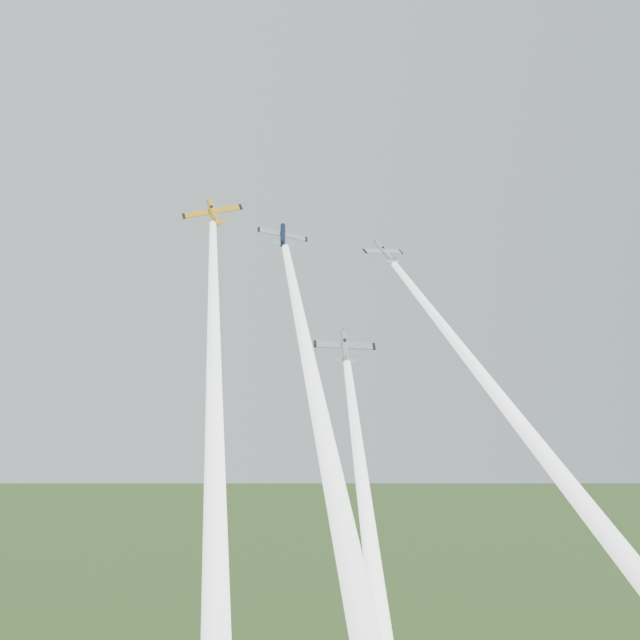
# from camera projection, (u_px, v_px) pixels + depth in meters

# --- Properties ---
(plane_yellow) EXTENTS (8.62, 8.69, 8.42)m
(plane_yellow) POSITION_uv_depth(u_px,v_px,m) (213.00, 212.00, 113.10)
(plane_yellow) COLOR #F5AE15
(smoke_trail_yellow) EXTENTS (13.13, 56.52, 54.29)m
(smoke_trail_yellow) POSITION_uv_depth(u_px,v_px,m) (214.00, 413.00, 80.23)
(smoke_trail_yellow) COLOR white
(plane_navy) EXTENTS (8.41, 6.67, 6.69)m
(plane_navy) POSITION_uv_depth(u_px,v_px,m) (283.00, 235.00, 110.06)
(plane_navy) COLOR #0C1637
(smoke_trail_navy) EXTENTS (9.05, 45.48, 43.43)m
(smoke_trail_navy) POSITION_uv_depth(u_px,v_px,m) (316.00, 398.00, 83.66)
(smoke_trail_navy) COLOR white
(plane_silver_right) EXTENTS (8.43, 7.06, 6.27)m
(plane_silver_right) POSITION_uv_depth(u_px,v_px,m) (385.00, 252.00, 122.31)
(plane_silver_right) COLOR silver
(smoke_trail_silver_right) EXTENTS (11.90, 46.27, 44.49)m
(smoke_trail_silver_right) POSITION_uv_depth(u_px,v_px,m) (505.00, 404.00, 98.34)
(smoke_trail_silver_right) COLOR white
(plane_silver_low) EXTENTS (9.49, 8.33, 6.58)m
(plane_silver_low) POSITION_uv_depth(u_px,v_px,m) (345.00, 347.00, 101.19)
(plane_silver_low) COLOR #A1A9AF
(smoke_trail_silver_low) EXTENTS (15.52, 48.81, 47.49)m
(smoke_trail_silver_low) POSITION_uv_depth(u_px,v_px,m) (377.00, 597.00, 72.02)
(smoke_trail_silver_low) COLOR white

